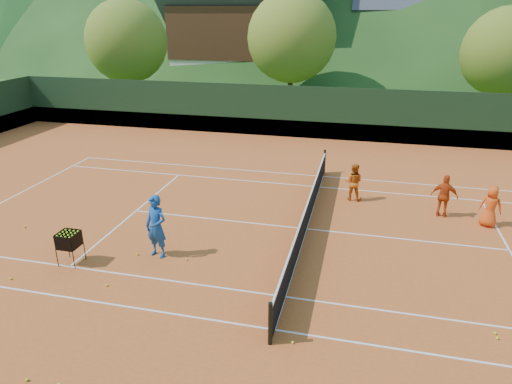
% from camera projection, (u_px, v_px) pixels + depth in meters
% --- Properties ---
extents(ground, '(400.00, 400.00, 0.00)m').
position_uv_depth(ground, '(306.00, 229.00, 15.67)').
color(ground, '#294E18').
rests_on(ground, ground).
extents(clay_court, '(40.00, 24.00, 0.02)m').
position_uv_depth(clay_court, '(306.00, 229.00, 15.67)').
color(clay_court, '#B74E1D').
rests_on(clay_court, ground).
extents(coach, '(0.81, 0.64, 1.97)m').
position_uv_depth(coach, '(156.00, 227.00, 13.60)').
color(coach, '#174A96').
rests_on(coach, clay_court).
extents(student_a, '(0.78, 0.64, 1.49)m').
position_uv_depth(student_a, '(353.00, 182.00, 17.83)').
color(student_a, '#CF5912').
rests_on(student_a, clay_court).
extents(student_b, '(0.98, 0.56, 1.58)m').
position_uv_depth(student_b, '(444.00, 196.00, 16.34)').
color(student_b, '#CF4612').
rests_on(student_b, clay_court).
extents(student_c, '(0.82, 0.65, 1.46)m').
position_uv_depth(student_c, '(491.00, 206.00, 15.63)').
color(student_c, '#EB4E14').
rests_on(student_c, clay_court).
extents(tennis_ball_2, '(0.07, 0.07, 0.07)m').
position_uv_depth(tennis_ball_2, '(148.00, 225.00, 15.84)').
color(tennis_ball_2, '#D0F128').
rests_on(tennis_ball_2, clay_court).
extents(tennis_ball_3, '(0.07, 0.07, 0.07)m').
position_uv_depth(tennis_ball_3, '(25.00, 227.00, 15.74)').
color(tennis_ball_3, '#D0F128').
rests_on(tennis_ball_3, clay_court).
extents(tennis_ball_7, '(0.07, 0.07, 0.07)m').
position_uv_depth(tennis_ball_7, '(138.00, 254.00, 13.97)').
color(tennis_ball_7, '#D0F128').
rests_on(tennis_ball_7, clay_court).
extents(tennis_ball_8, '(0.07, 0.07, 0.07)m').
position_uv_depth(tennis_ball_8, '(107.00, 285.00, 12.39)').
color(tennis_ball_8, '#D0F128').
rests_on(tennis_ball_8, clay_court).
extents(tennis_ball_9, '(0.07, 0.07, 0.07)m').
position_uv_depth(tennis_ball_9, '(59.00, 384.00, 9.11)').
color(tennis_ball_9, '#D0F128').
rests_on(tennis_ball_9, clay_court).
extents(tennis_ball_11, '(0.07, 0.07, 0.07)m').
position_uv_depth(tennis_ball_11, '(293.00, 342.00, 10.26)').
color(tennis_ball_11, '#D0F128').
rests_on(tennis_ball_11, clay_court).
extents(tennis_ball_12, '(0.07, 0.07, 0.07)m').
position_uv_depth(tennis_ball_12, '(497.00, 338.00, 10.39)').
color(tennis_ball_12, '#D0F128').
rests_on(tennis_ball_12, clay_court).
extents(tennis_ball_15, '(0.07, 0.07, 0.07)m').
position_uv_depth(tennis_ball_15, '(27.00, 380.00, 9.22)').
color(tennis_ball_15, '#D0F128').
rests_on(tennis_ball_15, clay_court).
extents(tennis_ball_16, '(0.07, 0.07, 0.07)m').
position_uv_depth(tennis_ball_16, '(495.00, 333.00, 10.55)').
color(tennis_ball_16, '#D0F128').
rests_on(tennis_ball_16, clay_court).
extents(tennis_ball_17, '(0.07, 0.07, 0.07)m').
position_uv_depth(tennis_ball_17, '(11.00, 279.00, 12.70)').
color(tennis_ball_17, '#D0F128').
rests_on(tennis_ball_17, clay_court).
extents(tennis_ball_19, '(0.07, 0.07, 0.07)m').
position_uv_depth(tennis_ball_19, '(187.00, 259.00, 13.69)').
color(tennis_ball_19, '#D0F128').
rests_on(tennis_ball_19, clay_court).
extents(court_lines, '(23.83, 11.03, 0.00)m').
position_uv_depth(court_lines, '(306.00, 229.00, 15.66)').
color(court_lines, white).
rests_on(court_lines, clay_court).
extents(tennis_net, '(0.10, 12.07, 1.10)m').
position_uv_depth(tennis_net, '(307.00, 216.00, 15.48)').
color(tennis_net, black).
rests_on(tennis_net, clay_court).
extents(perimeter_fence, '(40.40, 24.24, 3.00)m').
position_uv_depth(perimeter_fence, '(308.00, 195.00, 15.20)').
color(perimeter_fence, black).
rests_on(perimeter_fence, clay_court).
extents(ball_hopper, '(0.57, 0.57, 1.00)m').
position_uv_depth(ball_hopper, '(69.00, 241.00, 13.28)').
color(ball_hopper, black).
rests_on(ball_hopper, clay_court).
extents(chalet_left, '(13.80, 9.93, 12.92)m').
position_uv_depth(chalet_left, '(246.00, 26.00, 42.84)').
color(chalet_left, beige).
rests_on(chalet_left, ground).
extents(chalet_mid, '(12.65, 8.82, 11.45)m').
position_uv_depth(chalet_mid, '(420.00, 33.00, 43.20)').
color(chalet_mid, beige).
rests_on(chalet_mid, ground).
extents(tree_a, '(6.00, 6.00, 7.88)m').
position_uv_depth(tree_a, '(126.00, 41.00, 33.62)').
color(tree_a, '#412A1A').
rests_on(tree_a, ground).
extents(tree_b, '(6.40, 6.40, 8.40)m').
position_uv_depth(tree_b, '(292.00, 37.00, 32.67)').
color(tree_b, '#3E2718').
rests_on(tree_b, ground).
extents(tree_c, '(5.60, 5.60, 7.35)m').
position_uv_depth(tree_c, '(506.00, 52.00, 28.95)').
color(tree_c, '#422B1A').
rests_on(tree_c, ground).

